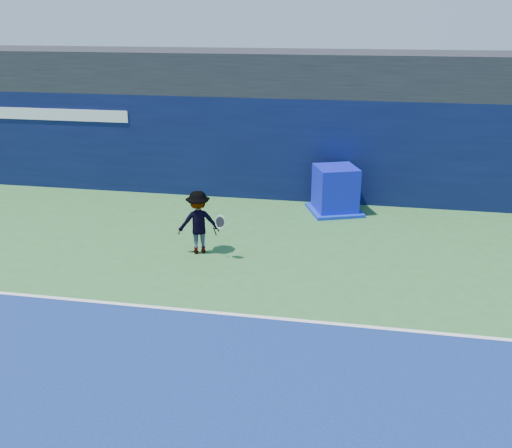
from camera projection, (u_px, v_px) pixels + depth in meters
name	position (u px, v px, depth m)	size (l,w,h in m)	color
ground	(184.00, 421.00, 7.81)	(80.00, 80.00, 0.00)	#326F32
baseline	(232.00, 314.00, 10.57)	(24.00, 0.10, 0.01)	white
stadium_band	(293.00, 72.00, 17.16)	(36.00, 3.00, 1.20)	black
back_wall_assembly	(287.00, 148.00, 16.97)	(36.00, 1.03, 3.00)	#091136
equipment_cart	(335.00, 192.00, 15.88)	(1.74, 1.74, 1.30)	#0D13BF
tennis_player	(199.00, 222.00, 13.09)	(1.27, 0.85, 1.49)	white
tennis_ball	(201.00, 205.00, 13.05)	(0.07, 0.07, 0.07)	#B5D918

